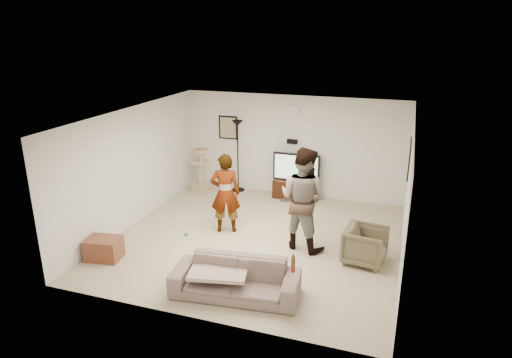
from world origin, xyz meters
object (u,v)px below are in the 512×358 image
(person_left, at_px, (225,193))
(beer_bottle, at_px, (293,265))
(cat_tree, at_px, (200,170))
(sofa, at_px, (236,279))
(tv, at_px, (296,167))
(person_right, at_px, (303,199))
(side_table, at_px, (104,249))
(armchair, at_px, (365,245))
(tv_stand, at_px, (296,189))
(floor_lamp, at_px, (238,156))

(person_left, bearing_deg, beer_bottle, 112.59)
(cat_tree, bearing_deg, sofa, -58.18)
(cat_tree, bearing_deg, tv, 7.20)
(person_right, relative_size, side_table, 3.30)
(tv, relative_size, beer_bottle, 4.61)
(person_right, bearing_deg, cat_tree, -17.12)
(person_left, bearing_deg, sofa, 96.15)
(person_right, xyz_separation_m, armchair, (1.22, -0.23, -0.66))
(tv_stand, distance_m, floor_lamp, 1.69)
(tv_stand, distance_m, beer_bottle, 4.65)
(tv, xyz_separation_m, person_right, (0.75, -2.53, 0.20))
(tv, xyz_separation_m, side_table, (-2.57, -4.16, -0.59))
(sofa, relative_size, armchair, 2.74)
(side_table, bearing_deg, beer_bottle, -5.36)
(tv_stand, bearing_deg, armchair, -54.54)
(floor_lamp, bearing_deg, person_right, -48.33)
(tv, height_order, person_right, person_right)
(person_left, xyz_separation_m, person_right, (1.65, -0.19, 0.16))
(tv_stand, bearing_deg, person_right, -73.54)
(sofa, bearing_deg, tv_stand, 85.55)
(cat_tree, distance_m, beer_bottle, 5.47)
(floor_lamp, height_order, sofa, floor_lamp)
(armchair, bearing_deg, person_left, 88.61)
(floor_lamp, bearing_deg, armchair, -38.65)
(tv_stand, bearing_deg, floor_lamp, 178.33)
(cat_tree, xyz_separation_m, person_right, (3.20, -2.22, 0.42))
(beer_bottle, xyz_separation_m, armchair, (0.90, 1.74, -0.38))
(person_left, distance_m, armchair, 2.95)
(cat_tree, relative_size, sofa, 0.57)
(tv_stand, relative_size, armchair, 1.48)
(person_left, xyz_separation_m, beer_bottle, (1.97, -2.16, -0.12))
(tv_stand, distance_m, armchair, 3.39)
(tv_stand, xyz_separation_m, person_right, (0.75, -2.53, 0.77))
(cat_tree, height_order, person_left, person_left)
(floor_lamp, distance_m, side_table, 4.38)
(floor_lamp, height_order, person_left, floor_lamp)
(tv_stand, xyz_separation_m, sofa, (0.15, -4.50, 0.07))
(armchair, bearing_deg, beer_bottle, 159.71)
(person_right, height_order, beer_bottle, person_right)
(tv, xyz_separation_m, beer_bottle, (1.07, -4.50, -0.08))
(person_right, distance_m, beer_bottle, 2.02)
(person_right, bearing_deg, person_left, 10.96)
(floor_lamp, relative_size, person_left, 1.10)
(cat_tree, distance_m, armchair, 5.06)
(person_right, xyz_separation_m, side_table, (-3.31, -1.63, -0.79))
(beer_bottle, bearing_deg, armchair, 62.66)
(tv_stand, relative_size, person_left, 0.65)
(tv, relative_size, sofa, 0.57)
(floor_lamp, bearing_deg, tv_stand, -1.67)
(tv_stand, bearing_deg, side_table, -121.70)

